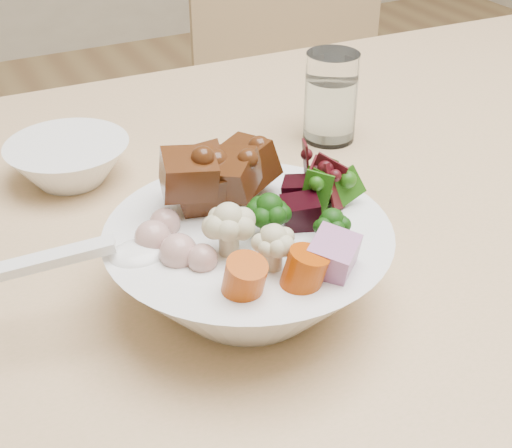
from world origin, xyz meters
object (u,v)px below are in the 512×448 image
water_glass (331,101)px  side_bowl (69,162)px  dining_table (420,255)px  chair_far (300,112)px  food_bowl (249,258)px

water_glass → side_bowl: (-0.32, 0.04, -0.03)m
dining_table → chair_far: 0.85m
dining_table → side_bowl: size_ratio=12.68×
dining_table → water_glass: size_ratio=15.76×
chair_far → side_bowl: 0.90m
chair_far → food_bowl: 1.05m
chair_far → side_bowl: bearing=-125.5°
water_glass → dining_table: bearing=-81.5°
chair_far → dining_table: bearing=-97.7°
chair_far → water_glass: bearing=-104.7°
chair_far → side_bowl: chair_far is taller
food_bowl → water_glass: food_bowl is taller
chair_far → food_bowl: size_ratio=3.94×
water_glass → side_bowl: size_ratio=0.80×
food_bowl → side_bowl: food_bowl is taller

